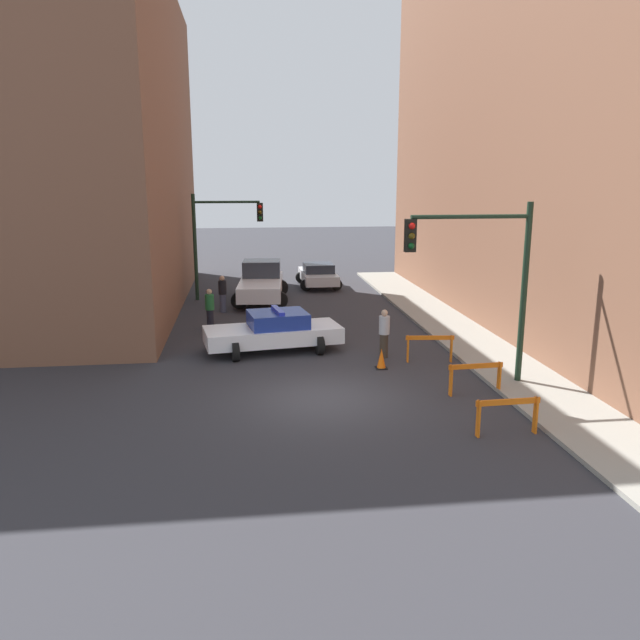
{
  "coord_description": "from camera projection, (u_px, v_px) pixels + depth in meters",
  "views": [
    {
      "loc": [
        -2.06,
        -16.24,
        5.99
      ],
      "look_at": [
        0.59,
        5.24,
        1.01
      ],
      "focal_mm": 35.0,
      "sensor_mm": 36.0,
      "label": 1
    }
  ],
  "objects": [
    {
      "name": "barrier_front",
      "position": [
        508.0,
        410.0,
        14.69
      ],
      "size": [
        1.6,
        0.22,
        0.9
      ],
      "rotation": [
        0.0,
        0.0,
        0.04
      ],
      "color": "orange",
      "rests_on": "ground_plane"
    },
    {
      "name": "barrier_back",
      "position": [
        430.0,
        344.0,
        20.53
      ],
      "size": [
        1.6,
        0.32,
        0.9
      ],
      "rotation": [
        0.0,
        0.0,
        -0.11
      ],
      "color": "orange",
      "rests_on": "ground_plane"
    },
    {
      "name": "traffic_light_far",
      "position": [
        217.0,
        231.0,
        30.47
      ],
      "size": [
        3.44,
        0.35,
        5.2
      ],
      "color": "black",
      "rests_on": "ground_plane"
    },
    {
      "name": "parked_car_near",
      "position": [
        318.0,
        274.0,
        34.76
      ],
      "size": [
        2.31,
        4.32,
        1.31
      ],
      "rotation": [
        0.0,
        0.0,
        0.01
      ],
      "color": "silver",
      "rests_on": "ground_plane"
    },
    {
      "name": "ground_plane",
      "position": [
        322.0,
        398.0,
        17.3
      ],
      "size": [
        120.0,
        120.0,
        0.0
      ],
      "primitive_type": "plane",
      "color": "#2D2D33"
    },
    {
      "name": "traffic_cone",
      "position": [
        381.0,
        359.0,
        19.89
      ],
      "size": [
        0.36,
        0.36,
        0.66
      ],
      "color": "black",
      "rests_on": "ground_plane"
    },
    {
      "name": "sidewalk_right",
      "position": [
        534.0,
        387.0,
        18.03
      ],
      "size": [
        2.4,
        44.0,
        0.12
      ],
      "color": "gray",
      "rests_on": "ground_plane"
    },
    {
      "name": "pedestrian_crossing",
      "position": [
        210.0,
        309.0,
        24.85
      ],
      "size": [
        0.51,
        0.51,
        1.66
      ],
      "rotation": [
        0.0,
        0.0,
        0.81
      ],
      "color": "black",
      "rests_on": "ground_plane"
    },
    {
      "name": "building_corner_left",
      "position": [
        16.0,
        146.0,
        27.76
      ],
      "size": [
        14.0,
        20.0,
        14.67
      ],
      "color": "brown",
      "rests_on": "ground_plane"
    },
    {
      "name": "pedestrian_sidewalk",
      "position": [
        384.0,
        333.0,
        21.0
      ],
      "size": [
        0.45,
        0.45,
        1.66
      ],
      "rotation": [
        0.0,
        0.0,
        1.28
      ],
      "color": "#382D23",
      "rests_on": "ground_plane"
    },
    {
      "name": "pedestrian_corner",
      "position": [
        223.0,
        293.0,
        28.12
      ],
      "size": [
        0.49,
        0.49,
        1.66
      ],
      "rotation": [
        0.0,
        0.0,
        2.05
      ],
      "color": "#474C66",
      "rests_on": "ground_plane"
    },
    {
      "name": "traffic_light_near",
      "position": [
        486.0,
        266.0,
        17.54
      ],
      "size": [
        3.64,
        0.35,
        5.2
      ],
      "color": "black",
      "rests_on": "sidewalk_right"
    },
    {
      "name": "police_car",
      "position": [
        274.0,
        331.0,
        21.79
      ],
      "size": [
        4.93,
        2.83,
        1.52
      ],
      "rotation": [
        0.0,
        0.0,
        1.73
      ],
      "color": "white",
      "rests_on": "ground_plane"
    },
    {
      "name": "building_right",
      "position": [
        634.0,
        84.0,
        24.49
      ],
      "size": [
        12.0,
        28.0,
        19.13
      ],
      "color": "brown",
      "rests_on": "ground_plane"
    },
    {
      "name": "barrier_mid",
      "position": [
        475.0,
        373.0,
        17.46
      ],
      "size": [
        1.6,
        0.24,
        0.9
      ],
      "rotation": [
        0.0,
        0.0,
        0.06
      ],
      "color": "orange",
      "rests_on": "ground_plane"
    },
    {
      "name": "white_truck",
      "position": [
        261.0,
        283.0,
        30.69
      ],
      "size": [
        2.91,
        5.54,
        1.9
      ],
      "rotation": [
        0.0,
        0.0,
        -0.08
      ],
      "color": "silver",
      "rests_on": "ground_plane"
    }
  ]
}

